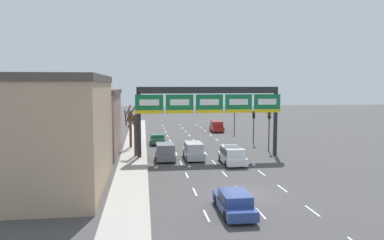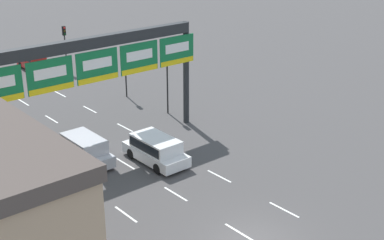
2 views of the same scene
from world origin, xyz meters
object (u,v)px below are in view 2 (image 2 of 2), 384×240
object	(u,v)px
suv_silver	(84,148)
suv_grey	(41,163)
suv_red	(33,60)
traffic_light_near_gantry	(167,72)
traffic_light_mid_block	(125,61)
traffic_light_far_end	(65,39)
suv_white	(156,148)
sign_gantry	(95,61)

from	to	relation	value
suv_silver	suv_grey	distance (m)	2.96
suv_red	traffic_light_near_gantry	xyz separation A→B (m)	(2.52, -18.49, 2.39)
suv_grey	traffic_light_mid_block	size ratio (longest dim) A/B	0.92
suv_grey	traffic_light_far_end	xyz separation A→B (m)	(12.11, 19.70, 2.18)
suv_silver	suv_grey	world-z (taller)	suv_silver
suv_white	traffic_light_mid_block	xyz separation A→B (m)	(5.67, 11.74, 2.14)
traffic_light_near_gantry	traffic_light_mid_block	xyz separation A→B (m)	(-0.22, 5.40, -0.29)
traffic_light_near_gantry	suv_white	bearing A→B (deg)	-132.90
suv_white	traffic_light_far_end	xyz separation A→B (m)	(5.73, 22.32, 2.20)
suv_silver	traffic_light_near_gantry	distance (m)	10.25
traffic_light_near_gantry	traffic_light_far_end	distance (m)	15.98
suv_silver	traffic_light_near_gantry	world-z (taller)	traffic_light_near_gantry
suv_grey	traffic_light_mid_block	distance (m)	15.26
suv_silver	traffic_light_mid_block	distance (m)	12.94
suv_grey	suv_white	size ratio (longest dim) A/B	0.85
suv_red	suv_white	bearing A→B (deg)	-97.74
traffic_light_mid_block	suv_red	bearing A→B (deg)	99.96
sign_gantry	suv_silver	xyz separation A→B (m)	(-1.79, -1.12, -5.05)
suv_silver	traffic_light_far_end	bearing A→B (deg)	64.89
traffic_light_far_end	traffic_light_near_gantry	bearing A→B (deg)	-89.43
sign_gantry	suv_white	bearing A→B (deg)	-67.33
suv_red	traffic_light_near_gantry	world-z (taller)	traffic_light_near_gantry
suv_red	traffic_light_mid_block	distance (m)	13.46
suv_red	suv_grey	world-z (taller)	suv_red
traffic_light_near_gantry	traffic_light_mid_block	bearing A→B (deg)	92.30
sign_gantry	suv_red	bearing A→B (deg)	76.55
suv_grey	traffic_light_far_end	distance (m)	23.22
suv_red	suv_grey	bearing A→B (deg)	-113.72
suv_grey	traffic_light_near_gantry	distance (m)	13.05
traffic_light_near_gantry	suv_silver	bearing A→B (deg)	-159.11
sign_gantry	traffic_light_far_end	world-z (taller)	sign_gantry
suv_grey	suv_white	world-z (taller)	suv_grey
suv_grey	traffic_light_far_end	size ratio (longest dim) A/B	0.90
suv_grey	traffic_light_mid_block	world-z (taller)	traffic_light_mid_block
sign_gantry	traffic_light_mid_block	xyz separation A→B (m)	(7.30, 7.83, -2.94)
sign_gantry	suv_red	world-z (taller)	sign_gantry
sign_gantry	suv_white	xyz separation A→B (m)	(1.63, -3.90, -5.09)
sign_gantry	suv_white	world-z (taller)	sign_gantry
suv_silver	suv_grey	size ratio (longest dim) A/B	1.12
traffic_light_near_gantry	sign_gantry	bearing A→B (deg)	-162.04
traffic_light_near_gantry	suv_red	bearing A→B (deg)	97.75
traffic_light_near_gantry	traffic_light_far_end	xyz separation A→B (m)	(-0.16, 15.98, -0.23)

